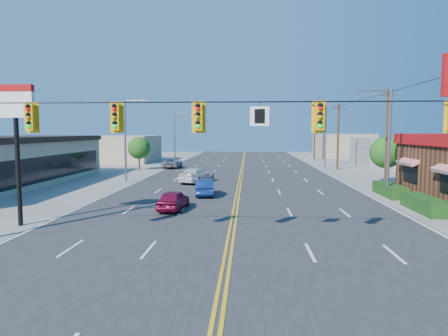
# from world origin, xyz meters

# --- Properties ---
(ground) EXTENTS (160.00, 160.00, 0.00)m
(ground) POSITION_xyz_m (0.00, 0.00, 0.00)
(ground) COLOR gray
(ground) RESTS_ON ground
(road) EXTENTS (20.00, 120.00, 0.06)m
(road) POSITION_xyz_m (0.00, 20.00, 0.03)
(road) COLOR #2D2D30
(road) RESTS_ON ground
(signal_span) EXTENTS (24.32, 0.34, 9.00)m
(signal_span) POSITION_xyz_m (-0.12, 0.00, 4.89)
(signal_span) COLOR #47301E
(signal_span) RESTS_ON ground
(pizza_hut_sign) EXTENTS (1.90, 0.30, 6.85)m
(pizza_hut_sign) POSITION_xyz_m (-11.00, 4.00, 5.18)
(pizza_hut_sign) COLOR black
(pizza_hut_sign) RESTS_ON ground
(streetlight_se) EXTENTS (2.55, 0.25, 8.00)m
(streetlight_se) POSITION_xyz_m (10.79, 14.00, 4.51)
(streetlight_se) COLOR gray
(streetlight_se) RESTS_ON ground
(streetlight_ne) EXTENTS (2.55, 0.25, 8.00)m
(streetlight_ne) POSITION_xyz_m (10.79, 38.00, 4.51)
(streetlight_ne) COLOR gray
(streetlight_ne) RESTS_ON ground
(streetlight_sw) EXTENTS (2.55, 0.25, 8.00)m
(streetlight_sw) POSITION_xyz_m (-10.79, 22.00, 4.51)
(streetlight_sw) COLOR gray
(streetlight_sw) RESTS_ON ground
(streetlight_nw) EXTENTS (2.55, 0.25, 8.00)m
(streetlight_nw) POSITION_xyz_m (-10.79, 48.00, 4.51)
(streetlight_nw) COLOR gray
(streetlight_nw) RESTS_ON ground
(utility_pole_near) EXTENTS (0.28, 0.28, 8.40)m
(utility_pole_near) POSITION_xyz_m (12.20, 18.00, 4.20)
(utility_pole_near) COLOR #47301E
(utility_pole_near) RESTS_ON ground
(utility_pole_mid) EXTENTS (0.28, 0.28, 8.40)m
(utility_pole_mid) POSITION_xyz_m (12.20, 36.00, 4.20)
(utility_pole_mid) COLOR #47301E
(utility_pole_mid) RESTS_ON ground
(utility_pole_far) EXTENTS (0.28, 0.28, 8.40)m
(utility_pole_far) POSITION_xyz_m (12.20, 54.00, 4.20)
(utility_pole_far) COLOR #47301E
(utility_pole_far) RESTS_ON ground
(tree_kfc_rear) EXTENTS (2.94, 2.94, 4.41)m
(tree_kfc_rear) POSITION_xyz_m (13.50, 22.00, 2.93)
(tree_kfc_rear) COLOR #47301E
(tree_kfc_rear) RESTS_ON ground
(tree_west) EXTENTS (2.80, 2.80, 4.20)m
(tree_west) POSITION_xyz_m (-13.00, 34.00, 2.79)
(tree_west) COLOR #47301E
(tree_west) RESTS_ON ground
(bld_east_mid) EXTENTS (12.00, 10.00, 4.00)m
(bld_east_mid) POSITION_xyz_m (22.00, 40.00, 2.00)
(bld_east_mid) COLOR gray
(bld_east_mid) RESTS_ON ground
(bld_west_far) EXTENTS (11.00, 12.00, 4.20)m
(bld_west_far) POSITION_xyz_m (-20.00, 48.00, 2.10)
(bld_west_far) COLOR tan
(bld_west_far) RESTS_ON ground
(bld_east_far) EXTENTS (10.00, 10.00, 4.40)m
(bld_east_far) POSITION_xyz_m (19.00, 62.00, 2.20)
(bld_east_far) COLOR tan
(bld_east_far) RESTS_ON ground
(car_magenta) EXTENTS (1.70, 3.69, 1.22)m
(car_magenta) POSITION_xyz_m (-3.80, 8.33, 0.61)
(car_magenta) COLOR maroon
(car_magenta) RESTS_ON ground
(car_blue) EXTENTS (1.66, 3.86, 1.24)m
(car_blue) POSITION_xyz_m (-2.47, 13.95, 0.62)
(car_blue) COLOR navy
(car_blue) RESTS_ON ground
(car_white) EXTENTS (3.48, 5.10, 1.37)m
(car_white) POSITION_xyz_m (-4.05, 21.39, 0.69)
(car_white) COLOR silver
(car_white) RESTS_ON ground
(car_silver) EXTENTS (2.23, 4.65, 1.28)m
(car_silver) POSITION_xyz_m (-9.25, 36.34, 0.64)
(car_silver) COLOR #959498
(car_silver) RESTS_ON ground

